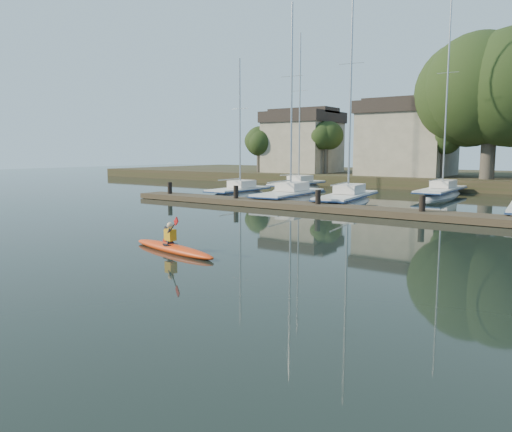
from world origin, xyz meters
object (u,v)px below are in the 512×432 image
Objects in this scene: sailboat_2 at (347,207)px; sailboat_5 at (297,191)px; sailboat_1 at (289,204)px; sailboat_6 at (441,198)px; kayak at (172,247)px; dock at (367,211)px; sailboat_0 at (239,198)px.

sailboat_2 is 1.03× the size of sailboat_5.
sailboat_2 is (4.08, 0.56, 0.01)m from sailboat_1.
sailboat_1 is 10.70m from sailboat_5.
sailboat_2 is 0.98× the size of sailboat_6.
kayak is 27.02m from sailboat_6.
dock is at bearing -61.19° from sailboat_2.
sailboat_5 is at bearing 132.70° from dock.
sailboat_2 is at bearing -4.20° from sailboat_0.
dock is at bearing -32.63° from sailboat_1.
sailboat_6 is (1.67, 26.97, -0.35)m from kayak.
sailboat_6 is at bearing -0.81° from sailboat_5.
sailboat_0 is 0.77× the size of sailboat_5.
sailboat_5 is at bearing 127.78° from sailboat_2.
sailboat_2 is at bearing -46.72° from sailboat_5.
dock is (1.41, 13.38, 0.03)m from kayak.
sailboat_0 is at bearing -146.71° from sailboat_6.
sailboat_6 is (12.54, 0.29, 0.00)m from sailboat_5.
kayak is 21.36m from sailboat_0.
sailboat_1 is 0.97× the size of sailboat_5.
sailboat_0 is 0.73× the size of sailboat_6.
sailboat_5 is 0.95× the size of sailboat_6.
dock is at bearing -92.15° from sailboat_6.
sailboat_2 is at bearing 126.42° from dock.
sailboat_5 reaches higher than dock.
sailboat_1 is (-5.90, 17.20, -0.37)m from kayak.
kayak is 0.28× the size of sailboat_6.
sailboat_2 is (-1.82, 17.76, -0.36)m from kayak.
sailboat_5 is at bearing 87.18° from sailboat_0.
kayak is 18.19m from sailboat_1.
sailboat_2 reaches higher than dock.
kayak is at bearing -59.91° from sailboat_0.
dock is at bearing -22.47° from sailboat_0.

